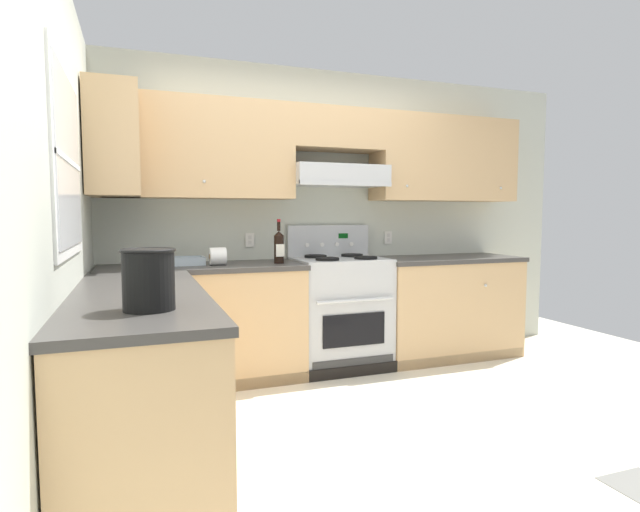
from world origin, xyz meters
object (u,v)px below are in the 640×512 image
Objects in this scene: wine_bottle at (279,246)px; bowl at (184,262)px; bucket at (149,278)px; paper_towel_roll at (218,256)px; stove at (340,311)px.

bowl is at bearing 169.89° from wine_bottle.
paper_towel_roll is at bearing 72.78° from bucket.
paper_towel_roll is at bearing -23.41° from bowl.
wine_bottle is 2.58× the size of paper_towel_roll.
paper_towel_roll is (0.54, 1.73, -0.06)m from bucket.
stove reaches higher than paper_towel_roll.
stove is at bearing 48.74° from bucket.
bowl is (-1.27, 0.05, 0.45)m from stove.
paper_towel_roll is (-0.48, 0.02, -0.07)m from wine_bottle.
stove is at bearing -2.16° from bowl.
paper_towel_roll reaches higher than bowl.
paper_towel_roll is at bearing 177.05° from wine_bottle.
wine_bottle is (-0.55, -0.08, 0.57)m from stove.
bucket reaches higher than paper_towel_roll.
wine_bottle is at bearing -10.11° from bowl.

